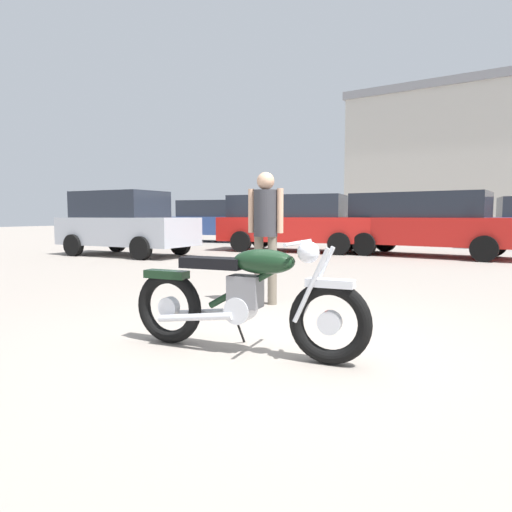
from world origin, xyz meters
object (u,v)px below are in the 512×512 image
Objects in this scene: white_estate_far at (425,222)px; bystander at (266,224)px; vintage_motorcycle at (245,299)px; silver_sedan_mid at (218,220)px; dark_sedan_left at (293,221)px; red_hatchback_near at (125,223)px.

bystander is at bearing -89.31° from white_estate_far.
silver_sedan_mid reaches higher than vintage_motorcycle.
dark_sedan_left and silver_sedan_mid have the same top height.
dark_sedan_left is 1.25× the size of red_hatchback_near.
silver_sedan_mid is (-8.65, 2.99, 0.00)m from white_estate_far.
bystander is 0.34× the size of silver_sedan_mid.
vintage_motorcycle is 15.57m from silver_sedan_mid.
bystander is at bearing -34.22° from red_hatchback_near.
white_estate_far reaches higher than vintage_motorcycle.
white_estate_far is at bearing -13.91° from bystander.
silver_sedan_mid is 1.26× the size of red_hatchback_near.
silver_sedan_mid is at bearing 27.30° from bystander.
vintage_motorcycle is at bearing 114.60° from silver_sedan_mid.
bystander is 8.15m from white_estate_far.
vintage_motorcycle is 0.43× the size of dark_sedan_left.
dark_sedan_left is at bearing 137.95° from silver_sedan_mid.
red_hatchback_near reaches higher than bystander.
dark_sedan_left is (-3.88, -0.15, 0.00)m from white_estate_far.
bystander reaches higher than vintage_motorcycle.
red_hatchback_near is (-7.45, -3.71, -0.02)m from white_estate_far.
silver_sedan_mid is 6.81m from red_hatchback_near.
silver_sedan_mid is at bearing 139.71° from dark_sedan_left.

